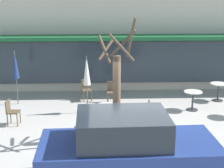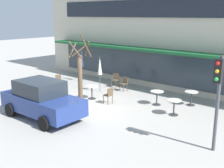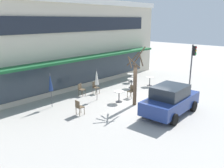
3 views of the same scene
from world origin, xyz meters
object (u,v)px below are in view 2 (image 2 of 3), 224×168
Objects in this scene: cafe_chair_0 at (109,94)px; cafe_table_by_tree at (191,96)px; patio_umbrella_green_folded at (82,59)px; parked_sedan at (42,99)px; cafe_table_near_wall at (92,90)px; street_tree at (80,74)px; cafe_table_streetside at (157,96)px; cafe_table_mid_patio at (174,105)px; cafe_chair_3 at (124,83)px; traffic_light_pole at (218,88)px; patio_umbrella_cream_folded at (100,66)px; cafe_chair_1 at (115,79)px; cafe_chair_2 at (59,80)px.

cafe_table_by_tree is at bearing 37.97° from cafe_chair_0.
patio_umbrella_green_folded is 7.39m from parked_sedan.
cafe_table_near_wall is 0.35× the size of patio_umbrella_green_folded.
cafe_table_by_tree is 0.85× the size of cafe_chair_0.
patio_umbrella_green_folded is at bearing 136.52° from street_tree.
cafe_table_streetside is 1.67m from cafe_table_mid_patio.
cafe_table_mid_patio is at bearing 21.66° from street_tree.
cafe_chair_3 reaches higher than cafe_table_by_tree.
parked_sedan is at bearing -89.21° from cafe_chair_3.
cafe_table_by_tree is at bearing 0.91° from cafe_chair_3.
cafe_chair_3 is 8.71m from traffic_light_pole.
traffic_light_pole is at bearing -12.12° from cafe_table_near_wall.
cafe_table_near_wall is at bearing 95.87° from parked_sedan.
cafe_table_streetside is 0.35× the size of patio_umbrella_cream_folded.
cafe_table_near_wall is 2.59m from cafe_chair_3.
cafe_table_by_tree is 0.20× the size of street_tree.
cafe_table_streetside is at bearing 143.81° from traffic_light_pole.
cafe_table_near_wall is at bearing -75.12° from cafe_chair_1.
traffic_light_pole is at bearing -4.22° from street_tree.
cafe_table_streetside is 4.21m from street_tree.
patio_umbrella_green_folded reaches higher than cafe_chair_3.
patio_umbrella_cream_folded is at bearing 23.67° from cafe_chair_2.
cafe_table_streetside is 3.27m from cafe_chair_3.
cafe_chair_0 is at bearing -142.73° from cafe_table_streetside.
cafe_table_streetside is 5.64m from traffic_light_pole.
cafe_table_streetside is 1.00× the size of cafe_table_mid_patio.
cafe_table_by_tree is 8.45m from patio_umbrella_green_folded.
cafe_table_mid_patio is at bearing 8.32° from cafe_table_near_wall.
parked_sedan reaches higher than cafe_chair_0.
cafe_table_near_wall is at bearing -4.73° from cafe_chair_2.
traffic_light_pole is (10.99, -1.92, 1.77)m from cafe_chair_2.
cafe_table_near_wall is 4.90m from cafe_table_mid_patio.
cafe_chair_2 is (-8.14, -0.44, 0.01)m from cafe_table_mid_patio.
cafe_table_mid_patio is 4.11m from traffic_light_pole.
parked_sedan is (3.97, -6.19, -0.75)m from patio_umbrella_green_folded.
parked_sedan is at bearing -125.12° from cafe_table_by_tree.
cafe_chair_1 is at bearing 47.21° from cafe_chair_2.
patio_umbrella_green_folded is (-8.38, -0.07, 1.11)m from cafe_table_by_tree.
cafe_table_by_tree is at bearing 0.49° from patio_umbrella_green_folded.
cafe_table_streetside is 0.85× the size of cafe_chair_0.
patio_umbrella_cream_folded reaches higher than cafe_table_streetside.
cafe_chair_3 is at bearing 83.64° from cafe_table_near_wall.
cafe_chair_2 is at bearing -176.94° from cafe_table_mid_patio.
patio_umbrella_cream_folded is 2.47× the size of cafe_chair_3.
cafe_chair_2 reaches higher than cafe_table_near_wall.
cafe_chair_1 reaches higher than cafe_table_by_tree.
patio_umbrella_green_folded reaches higher than cafe_table_mid_patio.
street_tree is at bearing -90.12° from cafe_chair_3.
cafe_chair_2 is at bearing -169.48° from cafe_table_streetside.
cafe_table_near_wall is at bearing -151.03° from cafe_table_by_tree.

